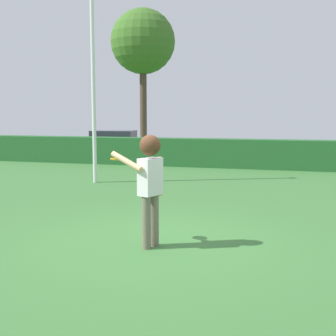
{
  "coord_description": "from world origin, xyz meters",
  "views": [
    {
      "loc": [
        2.22,
        -6.77,
        2.09
      ],
      "look_at": [
        0.06,
        0.72,
        1.15
      ],
      "focal_mm": 47.41,
      "sensor_mm": 36.0,
      "label": 1
    }
  ],
  "objects_px": {
    "lamppost": "(93,65)",
    "oak_tree": "(143,42)",
    "parked_car_red": "(114,141)",
    "person": "(150,177)",
    "frisbee": "(118,159)"
  },
  "relations": [
    {
      "from": "parked_car_red",
      "to": "person",
      "type": "bearing_deg",
      "value": -65.04
    },
    {
      "from": "parked_car_red",
      "to": "lamppost",
      "type": "bearing_deg",
      "value": -70.31
    },
    {
      "from": "person",
      "to": "parked_car_red",
      "type": "distance_m",
      "value": 16.84
    },
    {
      "from": "person",
      "to": "frisbee",
      "type": "distance_m",
      "value": 0.66
    },
    {
      "from": "frisbee",
      "to": "lamppost",
      "type": "relative_size",
      "value": 0.04
    },
    {
      "from": "lamppost",
      "to": "oak_tree",
      "type": "height_order",
      "value": "oak_tree"
    },
    {
      "from": "person",
      "to": "parked_car_red",
      "type": "bearing_deg",
      "value": 114.96
    },
    {
      "from": "person",
      "to": "oak_tree",
      "type": "distance_m",
      "value": 21.73
    },
    {
      "from": "oak_tree",
      "to": "frisbee",
      "type": "bearing_deg",
      "value": -71.89
    },
    {
      "from": "parked_car_red",
      "to": "oak_tree",
      "type": "relative_size",
      "value": 0.51
    },
    {
      "from": "lamppost",
      "to": "parked_car_red",
      "type": "distance_m",
      "value": 10.31
    },
    {
      "from": "person",
      "to": "lamppost",
      "type": "bearing_deg",
      "value": 122.39
    },
    {
      "from": "person",
      "to": "frisbee",
      "type": "height_order",
      "value": "person"
    },
    {
      "from": "lamppost",
      "to": "parked_car_red",
      "type": "bearing_deg",
      "value": 109.69
    },
    {
      "from": "parked_car_red",
      "to": "oak_tree",
      "type": "xyz_separation_m",
      "value": [
        0.07,
        4.58,
        5.79
      ]
    }
  ]
}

